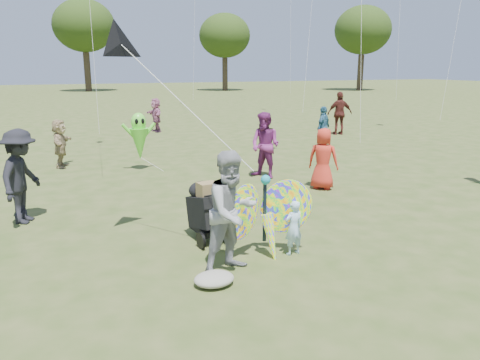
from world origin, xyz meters
name	(u,v)px	position (x,y,z in m)	size (l,w,h in m)	color
ground	(289,268)	(0.00, 0.00, 0.00)	(160.00, 160.00, 0.00)	#51592B
child_girl	(293,228)	(0.33, 0.46, 0.47)	(0.34, 0.22, 0.94)	#A9D3F0
adult_man	(232,212)	(-0.84, 0.28, 0.94)	(0.91, 0.71, 1.88)	gray
grey_bag	(214,279)	(-1.28, -0.11, 0.09)	(0.59, 0.49, 0.19)	gray
crowd_a	(323,159)	(3.12, 3.97, 0.79)	(0.77, 0.50, 1.57)	red
crowd_b	(21,176)	(-3.86, 4.01, 0.95)	(1.23, 0.70, 1.90)	black
crowd_c	(323,128)	(6.38, 9.08, 0.80)	(0.94, 0.39, 1.61)	#2F6381
crowd_d	(60,143)	(-2.95, 9.35, 0.74)	(1.38, 0.44, 1.49)	tan
crowd_e	(265,145)	(2.29, 5.64, 0.92)	(0.90, 0.70, 1.84)	#7A286A
crowd_h	(340,113)	(9.08, 11.98, 0.97)	(1.14, 0.47, 1.95)	#4D1E19
crowd_j	(156,115)	(1.58, 16.16, 0.80)	(1.48, 0.47, 1.60)	#AB6184
jogging_stroller	(206,207)	(-0.78, 1.67, 0.61)	(0.57, 1.09, 1.09)	black
butterfly_kite	(267,218)	(-0.11, 0.56, 0.66)	(1.74, 0.75, 1.58)	#FF5728
delta_kite_rig	(121,45)	(-2.07, 1.96, 3.41)	(2.10, 1.91, 2.33)	black
alien_kite	(139,138)	(-0.77, 7.95, 0.97)	(1.12, 0.69, 1.74)	#62E836
tree_line	(110,27)	(3.67, 44.99, 6.86)	(91.78, 33.60, 10.79)	#3A2D21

